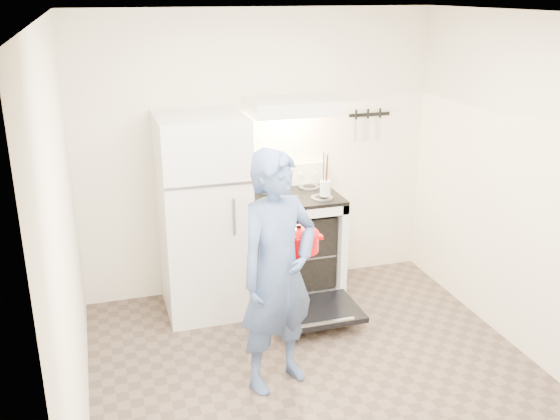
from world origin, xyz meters
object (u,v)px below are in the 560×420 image
at_px(refrigerator, 204,216).
at_px(dutch_oven, 299,242).
at_px(person, 278,273).
at_px(stove_body, 294,247).
at_px(tea_kettle, 269,175).

distance_m(refrigerator, dutch_oven, 1.12).
relative_size(refrigerator, person, 1.01).
distance_m(stove_body, person, 1.42).
relative_size(tea_kettle, dutch_oven, 0.86).
bearing_deg(person, dutch_oven, 24.14).
bearing_deg(dutch_oven, stove_body, 73.15).
bearing_deg(refrigerator, stove_body, 1.77).
relative_size(refrigerator, tea_kettle, 5.55).
bearing_deg(person, tea_kettle, 54.59).
xyz_separation_m(refrigerator, tea_kettle, (0.62, 0.18, 0.25)).
bearing_deg(dutch_oven, tea_kettle, 84.23).
distance_m(tea_kettle, dutch_oven, 1.20).
distance_m(tea_kettle, person, 1.48).
height_order(stove_body, tea_kettle, tea_kettle).
distance_m(stove_body, dutch_oven, 1.18).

